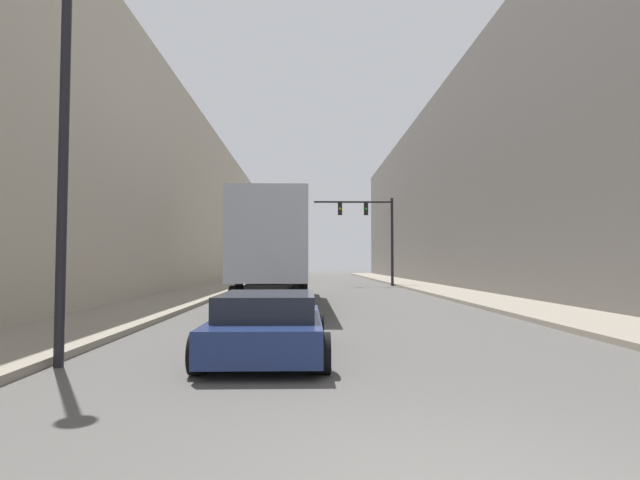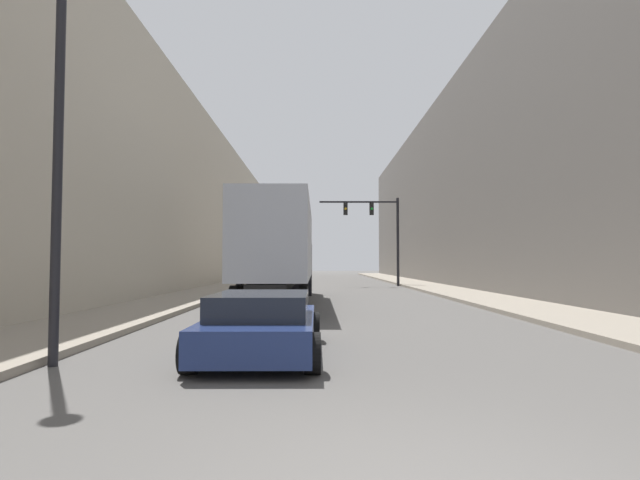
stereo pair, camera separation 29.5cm
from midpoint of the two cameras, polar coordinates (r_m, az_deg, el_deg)
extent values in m
cube|color=gray|center=(34.44, 12.75, -5.25)|extent=(3.11, 80.00, 0.15)
cube|color=gray|center=(34.07, -10.43, -5.30)|extent=(3.11, 80.00, 0.15)
cube|color=#66605B|center=(36.12, 19.73, 6.22)|extent=(6.00, 80.00, 14.30)
cube|color=#BCB29E|center=(35.38, -17.66, 4.61)|extent=(6.00, 80.00, 12.15)
cube|color=#B2B7C1|center=(20.03, -4.22, -0.18)|extent=(2.46, 11.20, 2.91)
cube|color=black|center=(20.03, -4.24, -4.77)|extent=(1.23, 11.20, 0.24)
cube|color=black|center=(26.72, -3.26, -3.38)|extent=(2.46, 2.24, 2.69)
cylinder|color=black|center=(15.81, -9.26, -6.96)|extent=(0.25, 1.00, 1.00)
cylinder|color=black|center=(15.62, -1.36, -7.04)|extent=(0.25, 1.00, 1.00)
cylinder|color=black|center=(16.99, -8.63, -6.65)|extent=(0.25, 1.00, 1.00)
cylinder|color=black|center=(16.82, -1.29, -6.72)|extent=(0.25, 1.00, 1.00)
cylinder|color=black|center=(26.82, -5.58, -5.17)|extent=(0.25, 1.00, 1.00)
cylinder|color=black|center=(26.72, -0.95, -5.19)|extent=(0.25, 1.00, 1.00)
cube|color=navy|center=(9.47, -5.68, -10.22)|extent=(1.89, 4.44, 0.56)
cube|color=#1E232D|center=(9.20, -5.79, -7.37)|extent=(1.67, 2.44, 0.42)
cylinder|color=black|center=(11.10, -9.89, -9.76)|extent=(0.25, 0.64, 0.64)
cylinder|color=black|center=(10.96, 0.08, -9.89)|extent=(0.25, 0.64, 0.64)
cylinder|color=black|center=(8.06, -13.66, -12.47)|extent=(0.25, 0.64, 0.64)
cylinder|color=black|center=(7.85, 0.26, -12.80)|extent=(0.25, 0.64, 0.64)
cylinder|color=black|center=(36.88, 9.12, -0.21)|extent=(0.20, 0.20, 6.45)
cube|color=black|center=(36.75, 4.66, 4.36)|extent=(5.74, 0.12, 0.12)
cube|color=black|center=(36.79, 6.15, 3.55)|extent=(0.30, 0.24, 0.90)
sphere|color=green|center=(36.65, 6.17, 3.58)|extent=(0.18, 0.18, 0.18)
cube|color=black|center=(36.62, 3.16, 3.57)|extent=(0.30, 0.24, 0.90)
sphere|color=gold|center=(36.48, 3.18, 3.60)|extent=(0.18, 0.18, 0.18)
cylinder|color=black|center=(9.52, -26.99, 8.33)|extent=(0.16, 0.16, 6.94)
camera|label=1|loc=(0.15, -89.45, -0.02)|focal=28.00mm
camera|label=2|loc=(0.15, 90.55, 0.02)|focal=28.00mm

